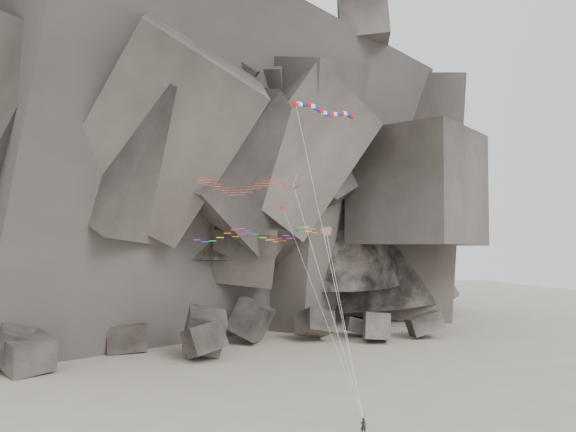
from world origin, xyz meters
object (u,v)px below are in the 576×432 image
object	(u,v)px
delta_kite	(242,185)
pennant_kite	(299,252)
parafoil_kite	(258,234)
kite_flyer	(363,425)
banner_kite	(325,113)

from	to	relation	value
delta_kite	pennant_kite	size ratio (longest dim) A/B	1.17
parafoil_kite	pennant_kite	world-z (taller)	pennant_kite
kite_flyer	banner_kite	bearing A→B (deg)	-80.34
delta_kite	pennant_kite	world-z (taller)	delta_kite
delta_kite	banner_kite	size ratio (longest dim) A/B	0.74
delta_kite	parafoil_kite	world-z (taller)	delta_kite
delta_kite	banner_kite	xyz separation A→B (m)	(10.91, 4.00, 8.95)
pennant_kite	parafoil_kite	bearing A→B (deg)	175.81
kite_flyer	delta_kite	size ratio (longest dim) A/B	0.07
kite_flyer	delta_kite	xyz separation A→B (m)	(-9.27, 7.89, 22.31)
banner_kite	pennant_kite	bearing A→B (deg)	-163.22
banner_kite	pennant_kite	world-z (taller)	banner_kite
parafoil_kite	pennant_kite	distance (m)	4.85
delta_kite	banner_kite	bearing A→B (deg)	35.62
banner_kite	delta_kite	bearing A→B (deg)	176.11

